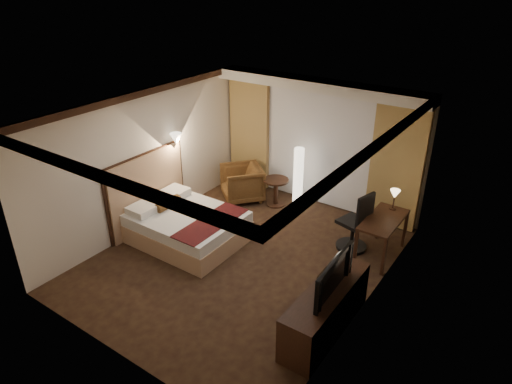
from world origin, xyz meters
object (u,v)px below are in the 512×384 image
Objects in this scene: bed at (188,227)px; office_chair at (354,220)px; armchair at (242,181)px; floor_lamp at (298,178)px; dresser at (326,310)px; side_table at (276,192)px; desk at (381,237)px; television at (327,270)px.

bed is 1.69× the size of office_chair.
floor_lamp reaches higher than armchair.
side_table is at bearing 132.88° from dresser.
desk is (2.16, -0.80, -0.30)m from floor_lamp.
side_table is at bearing 40.80° from television.
side_table is 2.17m from office_chair.
side_table is 3.90m from television.
armchair is at bearing 50.10° from television.
bed is at bearing 168.19° from dresser.
desk is 2.33m from television.
dresser is (2.21, -3.04, -0.32)m from floor_lamp.
bed is at bearing 76.33° from television.
floor_lamp reaches higher than dresser.
desk is 0.56m from office_chair.
dresser is at bearing -54.01° from floor_lamp.
dresser is at bearing -47.12° from side_table.
bed is 2.60m from floor_lamp.
bed is 1.97m from armchair.
desk is (2.57, -0.58, 0.07)m from side_table.
television is (2.59, -2.82, 0.72)m from side_table.
television is at bearing -11.92° from bed.
television is at bearing 2.00° from armchair.
bed is 2.23m from side_table.
armchair reaches higher than dresser.
armchair is at bearing -173.97° from office_chair.
side_table is at bearing -152.43° from floor_lamp.
television is (0.54, -2.19, 0.44)m from office_chair.
bed is 1.70× the size of desk.
dresser is 1.64× the size of television.
armchair is at bearing 173.31° from desk.
side_table is 3.85m from dresser.
floor_lamp is 1.16× the size of desk.
armchair reaches higher than desk.
television is at bearing -61.25° from office_chair.
floor_lamp is at bearing 125.99° from dresser.
dresser reaches higher than side_table.
bed is 3.06m from office_chair.
floor_lamp is (0.41, 0.22, 0.37)m from side_table.
office_chair is at bearing 12.06° from television.
dresser is at bearing -60.51° from office_chair.
side_table is 2.64m from desk.
floor_lamp is (1.00, 2.37, 0.38)m from bed.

